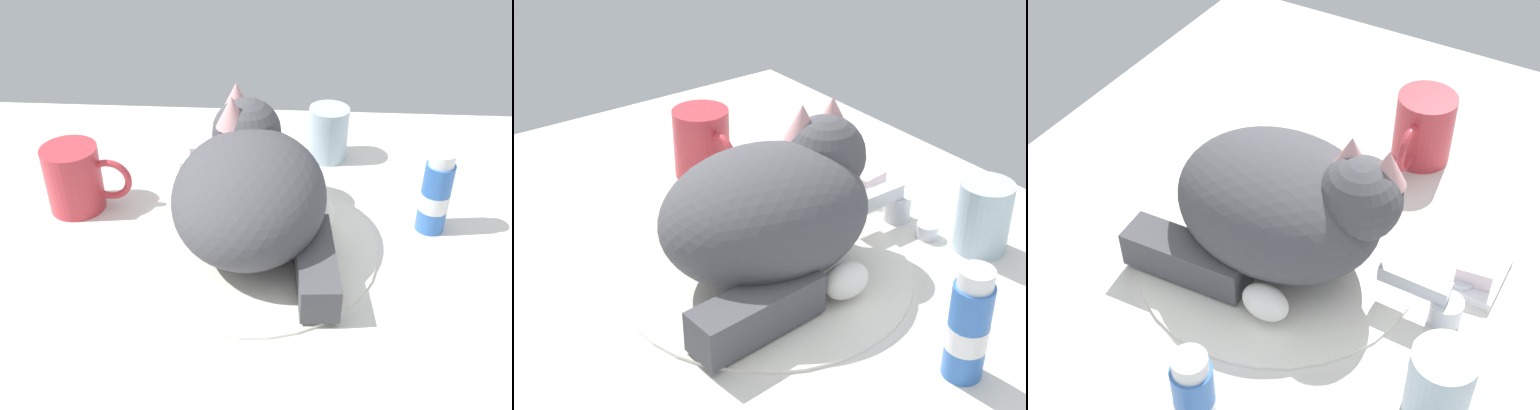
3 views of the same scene
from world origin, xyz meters
TOP-DOWN VIEW (x-y plane):
  - ground_plane at (0.00, 0.00)cm, footprint 110.00×82.50cm
  - sink_basin at (0.00, 0.00)cm, footprint 34.02×34.02cm
  - faucet at (0.00, 19.83)cm, footprint 13.76×9.81cm
  - cat at (0.23, 1.01)cm, footprint 21.89×29.19cm
  - coffee_mug at (-25.42, 7.57)cm, footprint 12.41×7.96cm
  - rinse_cup at (11.00, 24.28)cm, footprint 6.46×6.46cm
  - soap_dish at (-8.20, 21.79)cm, footprint 9.00×6.40cm
  - soap_bar at (-8.20, 21.79)cm, footprint 6.72×5.04cm
  - toothpaste_bottle at (24.76, 5.49)cm, footprint 4.02×4.02cm

SIDE VIEW (x-z plane):
  - ground_plane at x=0.00cm, z-range -3.00..0.00cm
  - sink_basin at x=0.00cm, z-range 0.00..0.82cm
  - soap_dish at x=-8.20cm, z-range 0.00..1.20cm
  - faucet at x=0.00cm, z-range -0.39..5.01cm
  - soap_bar at x=-8.20cm, z-range 1.20..3.58cm
  - rinse_cup at x=11.00cm, z-range 0.00..8.87cm
  - coffee_mug at x=-25.42cm, z-range 0.00..9.82cm
  - toothpaste_bottle at x=24.76cm, z-range -0.45..11.70cm
  - cat at x=0.23cm, z-range -0.27..17.32cm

